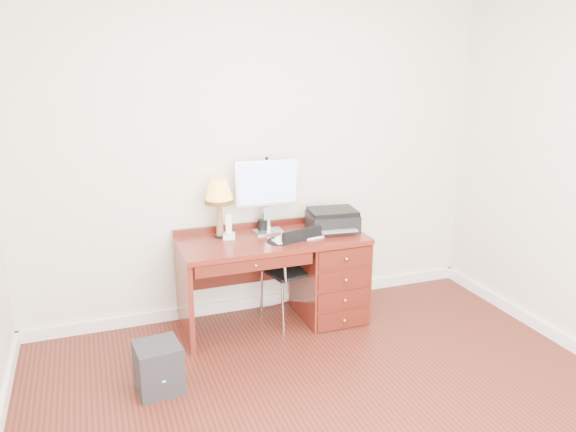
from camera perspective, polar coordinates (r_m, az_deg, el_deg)
name	(u,v)px	position (r m, az deg, el deg)	size (l,w,h in m)	color
ground	(345,420)	(3.70, 5.82, -19.96)	(4.00, 4.00, 0.00)	#3B140D
room_shell	(307,362)	(4.15, 1.96, -14.64)	(4.00, 4.00, 4.00)	silver
desk	(309,271)	(4.74, 2.15, -5.65)	(1.50, 0.67, 0.75)	maroon
monitor	(267,187)	(4.58, -2.16, 2.97)	(0.53, 0.18, 0.60)	silver
keyboard	(298,238)	(4.47, 1.03, -2.30)	(0.42, 0.12, 0.02)	white
mouse_pad	(280,240)	(4.42, -0.81, -2.45)	(0.21, 0.21, 0.04)	black
printer	(333,220)	(4.71, 4.54, -0.39)	(0.43, 0.35, 0.18)	black
leg_lamp	(219,195)	(4.47, -7.04, 2.13)	(0.23, 0.23, 0.48)	black
phone	(229,232)	(4.50, -6.01, -1.58)	(0.12, 0.12, 0.20)	white
pen_cup	(262,225)	(4.67, -2.61, -0.95)	(0.08, 0.08, 0.10)	black
chair	(292,264)	(4.61, 0.40, -4.95)	(0.48, 0.48, 0.85)	black
equipment_box	(158,367)	(3.96, -13.03, -14.75)	(0.29, 0.29, 0.34)	black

